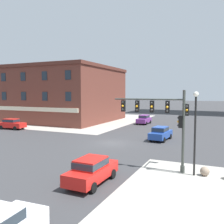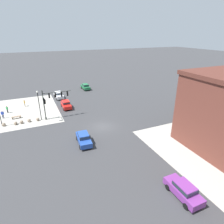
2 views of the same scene
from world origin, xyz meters
TOP-DOWN VIEW (x-y plane):
  - ground_plane at (0.00, 0.00)m, footprint 320.00×320.00m
  - sidewalk_corner_slab at (16.00, -14.50)m, footprint 20.00×19.00m
  - traffic_signal_main at (7.79, -7.38)m, footprint 5.55×2.09m
  - bollard_sphere_curb_a at (10.70, -7.62)m, footprint 0.65×0.65m
  - bollard_sphere_curb_b at (12.28, -7.71)m, footprint 0.65×0.65m
  - bollard_sphere_curb_c at (13.62, -7.56)m, footprint 0.65×0.65m
  - bollard_sphere_curb_d at (14.64, -7.47)m, footprint 0.65×0.65m
  - bollard_sphere_curb_e at (16.63, -7.74)m, footprint 0.65×0.65m
  - bench_near_signal at (14.54, -10.50)m, footprint 1.83×0.63m
  - pedestrian_at_curb at (12.79, -17.17)m, footprint 0.25×0.55m
  - pedestrian_walking_east at (16.28, -14.49)m, footprint 0.44×0.39m
  - pedestrian_with_bag at (16.95, -11.66)m, footprint 0.55×0.23m
  - street_lamp_corner_near at (10.00, -7.83)m, footprint 0.36×0.36m
  - car_main_northbound_near at (4.15, -12.20)m, footprint 1.93×4.42m
  - car_main_northbound_far at (-4.41, -25.24)m, footprint 1.95×4.43m
  - car_main_southbound_far at (4.79, 4.08)m, footprint 2.16×4.53m
  - car_cross_eastbound at (-28.40, -3.34)m, footprint 4.52×2.13m
  - car_cross_westbound at (4.45, -20.06)m, footprint 2.07×4.49m
  - car_parked_curb at (-19.13, 3.33)m, footprint 4.51×2.12m
  - car_main_mid at (-1.75, 18.53)m, footprint 1.90×4.40m

SIDE VIEW (x-z plane):
  - ground_plane at x=0.00m, z-range 0.00..0.00m
  - sidewalk_corner_slab at x=16.00m, z-range -0.01..0.01m
  - bollard_sphere_curb_a at x=10.70m, z-range 0.00..0.65m
  - bollard_sphere_curb_b at x=12.28m, z-range 0.00..0.65m
  - bollard_sphere_curb_c at x=13.62m, z-range 0.00..0.65m
  - bollard_sphere_curb_d at x=14.64m, z-range 0.00..0.65m
  - bollard_sphere_curb_e at x=16.63m, z-range 0.00..0.65m
  - bench_near_signal at x=14.54m, z-range 0.08..0.57m
  - pedestrian_walking_east at x=16.28m, z-range 0.11..1.70m
  - car_main_northbound_near at x=4.15m, z-range 0.08..1.76m
  - car_main_northbound_far at x=-4.41m, z-range 0.08..1.76m
  - car_main_southbound_far at x=4.79m, z-range 0.08..1.76m
  - car_cross_eastbound at x=-28.40m, z-range 0.08..1.76m
  - car_cross_westbound at x=4.45m, z-range 0.08..1.76m
  - car_parked_curb at x=-19.13m, z-range 0.08..1.76m
  - car_main_mid at x=-1.75m, z-range 0.08..1.76m
  - pedestrian_at_curb at x=12.79m, z-range 0.11..1.73m
  - pedestrian_with_bag at x=16.95m, z-range 0.12..1.81m
  - street_lamp_corner_near at x=10.00m, z-range 0.71..6.64m
  - traffic_signal_main at x=7.79m, z-range 0.98..7.03m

